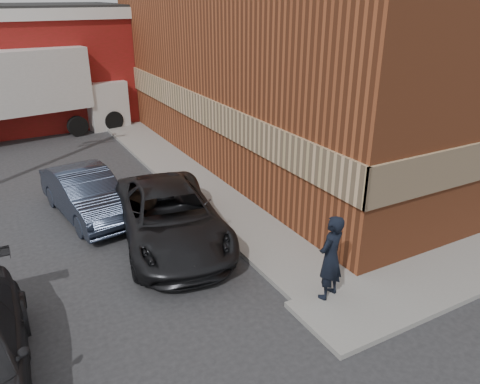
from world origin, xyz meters
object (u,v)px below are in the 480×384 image
brick_building (348,30)px  suv_a (170,217)px  man (331,257)px  box_truck (31,87)px  sedan (87,194)px

brick_building → suv_a: 11.99m
man → box_truck: bearing=-96.4°
man → box_truck: (-3.68, 16.31, 1.19)m
sedan → suv_a: 3.10m
man → suv_a: man is taller
suv_a → box_truck: 12.49m
brick_building → man: (-8.06, -9.25, -3.62)m
man → sedan: man is taller
man → suv_a: size_ratio=0.35×
box_truck → sedan: bearing=-97.8°
box_truck → suv_a: bearing=-90.8°
brick_building → sedan: brick_building is taller
sedan → suv_a: size_ratio=0.79×
man → brick_building: bearing=-150.2°
sedan → suv_a: bearing=-68.1°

